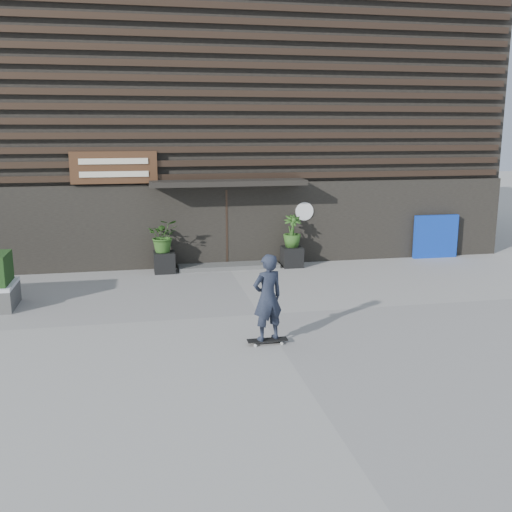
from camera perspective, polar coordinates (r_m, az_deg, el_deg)
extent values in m
plane|color=#999691|center=(13.11, 0.35, -5.74)|extent=(80.00, 80.00, 0.00)
cube|color=#4C4C49|center=(17.46, -2.70, -0.96)|extent=(3.00, 0.80, 0.12)
cube|color=black|center=(17.04, -8.93, -0.60)|extent=(0.60, 0.60, 0.60)
imported|color=#2D591E|center=(16.89, -9.02, 1.98)|extent=(0.86, 0.75, 0.96)
cube|color=black|center=(17.59, 3.52, -0.07)|extent=(0.60, 0.60, 0.60)
imported|color=#2D591E|center=(17.44, 3.56, 2.44)|extent=(0.54, 0.54, 0.96)
cube|color=#0C2FA5|center=(19.57, 17.14, 1.83)|extent=(1.48, 0.13, 1.38)
cube|color=black|center=(22.35, -4.93, 12.09)|extent=(18.00, 10.00, 8.00)
cube|color=black|center=(17.56, -2.90, 3.07)|extent=(18.00, 0.12, 2.50)
cube|color=#38281E|center=(17.33, -2.92, 7.78)|extent=(17.60, 0.08, 0.18)
cube|color=#38281E|center=(17.30, -2.94, 9.07)|extent=(17.60, 0.08, 0.18)
cube|color=#38281E|center=(17.28, -2.95, 10.37)|extent=(17.60, 0.08, 0.18)
cube|color=#38281E|center=(17.28, -2.97, 11.67)|extent=(17.60, 0.08, 0.18)
cube|color=#38281E|center=(17.28, -2.98, 12.97)|extent=(17.60, 0.08, 0.18)
cube|color=#38281E|center=(17.29, -3.00, 14.27)|extent=(17.60, 0.08, 0.18)
cube|color=#38281E|center=(17.30, -3.01, 15.57)|extent=(17.60, 0.08, 0.18)
cube|color=#38281E|center=(17.33, -3.03, 16.87)|extent=(17.60, 0.08, 0.18)
cube|color=#38281E|center=(17.37, -3.04, 18.16)|extent=(17.60, 0.08, 0.18)
cube|color=#38281E|center=(17.41, -3.06, 19.44)|extent=(17.60, 0.08, 0.18)
cube|color=#38281E|center=(17.46, -3.07, 20.72)|extent=(17.60, 0.08, 0.18)
cube|color=#38281E|center=(17.53, -3.09, 21.99)|extent=(17.60, 0.08, 0.18)
cube|color=#38281E|center=(17.60, -3.11, 23.25)|extent=(17.60, 0.08, 0.18)
cube|color=black|center=(16.97, -2.73, 7.18)|extent=(4.50, 1.00, 0.15)
cube|color=black|center=(17.73, -2.97, 2.83)|extent=(2.40, 0.30, 2.30)
cube|color=#38281E|center=(17.56, -2.89, 2.74)|extent=(0.06, 0.10, 2.30)
cube|color=#472B19|center=(17.06, -13.71, 8.39)|extent=(2.40, 0.10, 0.90)
cube|color=beige|center=(16.98, -13.75, 8.98)|extent=(1.90, 0.02, 0.16)
cube|color=beige|center=(17.00, -13.69, 7.77)|extent=(1.90, 0.02, 0.16)
cylinder|color=white|center=(17.93, 4.75, 4.37)|extent=(0.56, 0.03, 0.56)
cube|color=black|center=(11.35, 1.12, -8.19)|extent=(0.78, 0.20, 0.02)
cylinder|color=beige|center=(11.23, -0.08, -8.73)|extent=(0.06, 0.03, 0.06)
cylinder|color=#B9B9B4|center=(11.41, -0.28, -8.38)|extent=(0.06, 0.03, 0.06)
cylinder|color=#AEAEA9|center=(11.34, 2.53, -8.54)|extent=(0.06, 0.03, 0.06)
cylinder|color=#B9B9B4|center=(11.52, 2.29, -8.19)|extent=(0.06, 0.03, 0.06)
imported|color=#1A202F|center=(11.08, 1.14, -4.06)|extent=(0.71, 0.57, 1.68)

